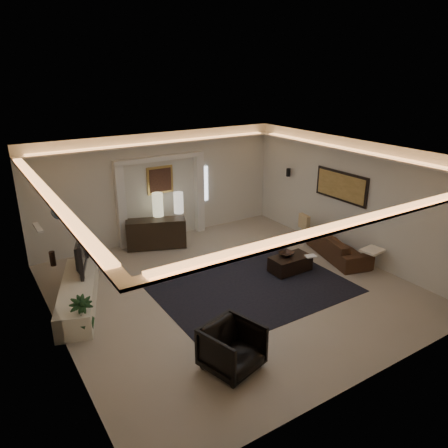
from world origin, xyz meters
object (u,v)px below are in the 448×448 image
coffee_table (290,263)px  armchair (232,348)px  console (156,233)px  sofa (338,246)px

coffee_table → armchair: 3.69m
console → sofa: console is taller
console → coffee_table: size_ratio=1.61×
console → coffee_table: 3.60m
console → sofa: 4.66m
console → sofa: bearing=-18.1°
console → sofa: (3.59, -2.97, -0.11)m
console → armchair: (-0.98, -5.08, -0.02)m
console → sofa: size_ratio=0.78×
sofa → coffee_table: sofa is taller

